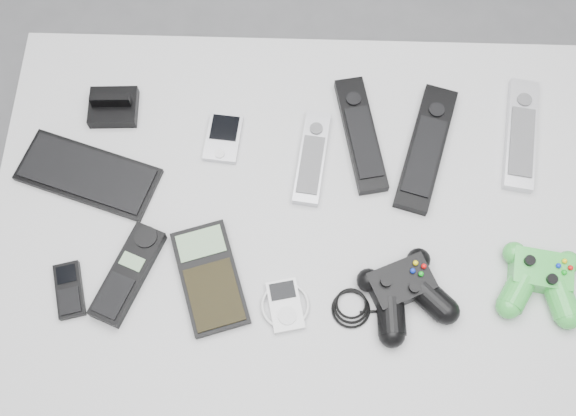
{
  "coord_description": "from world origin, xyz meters",
  "views": [
    {
      "loc": [
        -0.09,
        -0.47,
        1.94
      ],
      "look_at": [
        -0.1,
        -0.02,
        0.83
      ],
      "focal_mm": 42.0,
      "sensor_mm": 36.0,
      "label": 1
    }
  ],
  "objects_px": {
    "remote_silver_a": "(312,157)",
    "cordless_handset": "(128,274)",
    "pda": "(223,138)",
    "controller_black": "(405,291)",
    "pda_keyboard": "(88,174)",
    "mp3_player": "(285,305)",
    "calculator": "(210,277)",
    "desk": "(322,231)",
    "remote_black_b": "(426,147)",
    "mobile_phone": "(69,290)",
    "remote_silver_b": "(521,134)",
    "remote_black_a": "(361,134)",
    "controller_green": "(541,279)"
  },
  "relations": [
    {
      "from": "remote_black_a",
      "to": "mp3_player",
      "type": "xyz_separation_m",
      "value": [
        -0.13,
        -0.33,
        -0.0
      ]
    },
    {
      "from": "controller_green",
      "to": "mobile_phone",
      "type": "bearing_deg",
      "value": -168.49
    },
    {
      "from": "pda",
      "to": "remote_silver_b",
      "type": "bearing_deg",
      "value": 7.87
    },
    {
      "from": "pda",
      "to": "controller_black",
      "type": "distance_m",
      "value": 0.44
    },
    {
      "from": "remote_silver_a",
      "to": "cordless_handset",
      "type": "xyz_separation_m",
      "value": [
        -0.31,
        -0.23,
        0.0
      ]
    },
    {
      "from": "remote_black_b",
      "to": "mobile_phone",
      "type": "distance_m",
      "value": 0.69
    },
    {
      "from": "remote_silver_a",
      "to": "mp3_player",
      "type": "bearing_deg",
      "value": -91.28
    },
    {
      "from": "mp3_player",
      "to": "remote_silver_a",
      "type": "bearing_deg",
      "value": 69.31
    },
    {
      "from": "cordless_handset",
      "to": "remote_silver_a",
      "type": "bearing_deg",
      "value": 58.64
    },
    {
      "from": "pda_keyboard",
      "to": "mp3_player",
      "type": "height_order",
      "value": "same"
    },
    {
      "from": "controller_black",
      "to": "desk",
      "type": "bearing_deg",
      "value": 110.43
    },
    {
      "from": "pda_keyboard",
      "to": "remote_silver_a",
      "type": "xyz_separation_m",
      "value": [
        0.41,
        0.05,
        0.0
      ]
    },
    {
      "from": "desk",
      "to": "pda_keyboard",
      "type": "xyz_separation_m",
      "value": [
        -0.43,
        0.07,
        0.08
      ]
    },
    {
      "from": "pda",
      "to": "controller_green",
      "type": "height_order",
      "value": "controller_green"
    },
    {
      "from": "pda_keyboard",
      "to": "cordless_handset",
      "type": "height_order",
      "value": "cordless_handset"
    },
    {
      "from": "pda",
      "to": "remote_silver_b",
      "type": "xyz_separation_m",
      "value": [
        0.56,
        0.02,
        0.0
      ]
    },
    {
      "from": "desk",
      "to": "controller_black",
      "type": "height_order",
      "value": "controller_black"
    },
    {
      "from": "pda",
      "to": "mp3_player",
      "type": "height_order",
      "value": "same"
    },
    {
      "from": "pda_keyboard",
      "to": "remote_silver_a",
      "type": "bearing_deg",
      "value": 23.99
    },
    {
      "from": "mobile_phone",
      "to": "cordless_handset",
      "type": "bearing_deg",
      "value": 1.58
    },
    {
      "from": "pda",
      "to": "remote_black_b",
      "type": "distance_m",
      "value": 0.38
    },
    {
      "from": "remote_silver_b",
      "to": "remote_silver_a",
      "type": "bearing_deg",
      "value": -162.55
    },
    {
      "from": "remote_silver_a",
      "to": "remote_black_a",
      "type": "xyz_separation_m",
      "value": [
        0.09,
        0.05,
        0.0
      ]
    },
    {
      "from": "desk",
      "to": "cordless_handset",
      "type": "xyz_separation_m",
      "value": [
        -0.34,
        -0.12,
        0.08
      ]
    },
    {
      "from": "pda_keyboard",
      "to": "mp3_player",
      "type": "xyz_separation_m",
      "value": [
        0.37,
        -0.24,
        0.0
      ]
    },
    {
      "from": "pda_keyboard",
      "to": "controller_green",
      "type": "height_order",
      "value": "controller_green"
    },
    {
      "from": "mp3_player",
      "to": "remote_black_a",
      "type": "bearing_deg",
      "value": 55.94
    },
    {
      "from": "mobile_phone",
      "to": "pda_keyboard",
      "type": "bearing_deg",
      "value": 74.37
    },
    {
      "from": "pda_keyboard",
      "to": "controller_green",
      "type": "xyz_separation_m",
      "value": [
        0.8,
        -0.18,
        0.02
      ]
    },
    {
      "from": "desk",
      "to": "remote_black_b",
      "type": "xyz_separation_m",
      "value": [
        0.19,
        0.14,
        0.08
      ]
    },
    {
      "from": "pda_keyboard",
      "to": "mp3_player",
      "type": "bearing_deg",
      "value": -14.78
    },
    {
      "from": "cordless_handset",
      "to": "calculator",
      "type": "distance_m",
      "value": 0.14
    },
    {
      "from": "calculator",
      "to": "mp3_player",
      "type": "distance_m",
      "value": 0.14
    },
    {
      "from": "desk",
      "to": "remote_silver_a",
      "type": "distance_m",
      "value": 0.14
    },
    {
      "from": "pda_keyboard",
      "to": "mobile_phone",
      "type": "height_order",
      "value": "same"
    },
    {
      "from": "desk",
      "to": "remote_silver_b",
      "type": "bearing_deg",
      "value": 25.4
    },
    {
      "from": "pda",
      "to": "controller_green",
      "type": "relative_size",
      "value": 0.65
    },
    {
      "from": "remote_black_a",
      "to": "controller_green",
      "type": "distance_m",
      "value": 0.41
    },
    {
      "from": "pda",
      "to": "controller_black",
      "type": "height_order",
      "value": "controller_black"
    },
    {
      "from": "mobile_phone",
      "to": "mp3_player",
      "type": "relative_size",
      "value": 1.1
    },
    {
      "from": "pda",
      "to": "calculator",
      "type": "xyz_separation_m",
      "value": [
        -0.01,
        -0.27,
        0.0
      ]
    },
    {
      "from": "cordless_handset",
      "to": "controller_black",
      "type": "relative_size",
      "value": 0.72
    },
    {
      "from": "cordless_handset",
      "to": "controller_black",
      "type": "xyz_separation_m",
      "value": [
        0.47,
        -0.02,
        0.01
      ]
    },
    {
      "from": "remote_black_b",
      "to": "calculator",
      "type": "bearing_deg",
      "value": -129.93
    },
    {
      "from": "desk",
      "to": "calculator",
      "type": "bearing_deg",
      "value": -148.57
    },
    {
      "from": "calculator",
      "to": "controller_black",
      "type": "distance_m",
      "value": 0.33
    },
    {
      "from": "remote_silver_b",
      "to": "controller_black",
      "type": "bearing_deg",
      "value": -117.64
    },
    {
      "from": "calculator",
      "to": "remote_black_b",
      "type": "bearing_deg",
      "value": 16.01
    },
    {
      "from": "desk",
      "to": "cordless_handset",
      "type": "bearing_deg",
      "value": -160.61
    },
    {
      "from": "desk",
      "to": "mobile_phone",
      "type": "distance_m",
      "value": 0.47
    }
  ]
}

